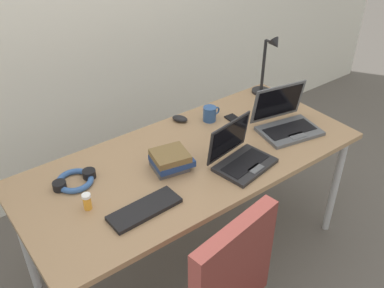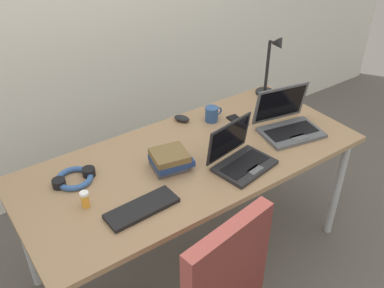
{
  "view_description": "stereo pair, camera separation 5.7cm",
  "coord_description": "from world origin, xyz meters",
  "views": [
    {
      "loc": [
        -1.09,
        -1.45,
        2.04
      ],
      "look_at": [
        0.0,
        0.0,
        0.82
      ],
      "focal_mm": 40.45,
      "sensor_mm": 36.0,
      "label": 1
    },
    {
      "loc": [
        -1.05,
        -1.48,
        2.04
      ],
      "look_at": [
        0.0,
        0.0,
        0.82
      ],
      "focal_mm": 40.45,
      "sensor_mm": 36.0,
      "label": 2
    }
  ],
  "objects": [
    {
      "name": "desk",
      "position": [
        0.0,
        0.0,
        0.68
      ],
      "size": [
        1.8,
        0.8,
        0.74
      ],
      "color": "#9E7A56",
      "rests_on": "ground_plane"
    },
    {
      "name": "headphones",
      "position": [
        -0.57,
        0.16,
        0.76
      ],
      "size": [
        0.21,
        0.18,
        0.04
      ],
      "color": "#335999",
      "rests_on": "desk"
    },
    {
      "name": "coffee_mug",
      "position": [
        0.3,
        0.23,
        0.78
      ],
      "size": [
        0.11,
        0.08,
        0.09
      ],
      "color": "#2D518C",
      "rests_on": "desk"
    },
    {
      "name": "book_stack",
      "position": [
        -0.14,
        -0.01,
        0.79
      ],
      "size": [
        0.21,
        0.19,
        0.09
      ],
      "color": "#4C4C51",
      "rests_on": "desk"
    },
    {
      "name": "laptop_back_right",
      "position": [
        0.16,
        -0.19,
        0.78
      ],
      "size": [
        0.33,
        0.28,
        0.22
      ],
      "color": "#232326",
      "rests_on": "desk"
    },
    {
      "name": "computer_mouse",
      "position": [
        0.16,
        0.33,
        0.76
      ],
      "size": [
        0.09,
        0.11,
        0.03
      ],
      "primitive_type": "ellipsoid",
      "rotation": [
        0.0,
        0.0,
        0.48
      ],
      "color": "black",
      "rests_on": "desk"
    },
    {
      "name": "laptop_center",
      "position": [
        0.59,
        -0.1,
        0.79
      ],
      "size": [
        0.37,
        0.33,
        0.24
      ],
      "color": "#515459",
      "rests_on": "desk"
    },
    {
      "name": "pill_bottle",
      "position": [
        -0.6,
        -0.04,
        0.78
      ],
      "size": [
        0.04,
        0.04,
        0.08
      ],
      "color": "gold",
      "rests_on": "desk"
    },
    {
      "name": "desk_lamp",
      "position": [
        0.8,
        0.28,
        0.94
      ],
      "size": [
        0.12,
        0.18,
        0.4
      ],
      "color": "black",
      "rests_on": "desk"
    },
    {
      "name": "cell_phone",
      "position": [
        0.42,
        0.14,
        0.74
      ],
      "size": [
        0.07,
        0.14,
        0.01
      ],
      "primitive_type": "cube",
      "rotation": [
        0.0,
        0.0,
        -0.07
      ],
      "color": "black",
      "rests_on": "desk"
    },
    {
      "name": "external_keyboard",
      "position": [
        -0.41,
        -0.2,
        0.75
      ],
      "size": [
        0.33,
        0.13,
        0.02
      ],
      "primitive_type": "cube",
      "rotation": [
        0.0,
        0.0,
        0.04
      ],
      "color": "black",
      "rests_on": "desk"
    },
    {
      "name": "ground_plane",
      "position": [
        0.0,
        0.0,
        0.0
      ],
      "size": [
        12.0,
        12.0,
        0.0
      ],
      "primitive_type": "plane",
      "color": "#56514C"
    }
  ]
}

